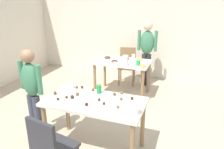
{
  "coord_description": "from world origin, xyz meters",
  "views": [
    {
      "loc": [
        0.99,
        -2.33,
        2.04
      ],
      "look_at": [
        -0.1,
        0.64,
        0.9
      ],
      "focal_mm": 34.92,
      "sensor_mm": 36.0,
      "label": 1
    }
  ],
  "objects_px": {
    "dining_table_far": "(122,66)",
    "chair_near_table": "(50,147)",
    "chair_far_table": "(127,63)",
    "mixing_bowl": "(132,110)",
    "soda_can": "(99,89)",
    "dining_table_near": "(94,108)",
    "pitcher_far": "(125,61)",
    "person_girl_near": "(32,88)",
    "person_adult_far": "(147,48)"
  },
  "relations": [
    {
      "from": "soda_can",
      "to": "pitcher_far",
      "type": "distance_m",
      "value": 1.36
    },
    {
      "from": "dining_table_far",
      "to": "mixing_bowl",
      "type": "distance_m",
      "value": 2.15
    },
    {
      "from": "chair_near_table",
      "to": "chair_far_table",
      "type": "distance_m",
      "value": 3.3
    },
    {
      "from": "person_adult_far",
      "to": "pitcher_far",
      "type": "distance_m",
      "value": 0.99
    },
    {
      "from": "person_adult_far",
      "to": "soda_can",
      "type": "height_order",
      "value": "person_adult_far"
    },
    {
      "from": "dining_table_near",
      "to": "person_adult_far",
      "type": "relative_size",
      "value": 0.87
    },
    {
      "from": "chair_far_table",
      "to": "person_girl_near",
      "type": "distance_m",
      "value": 2.74
    },
    {
      "from": "chair_near_table",
      "to": "person_adult_far",
      "type": "relative_size",
      "value": 0.57
    },
    {
      "from": "dining_table_near",
      "to": "person_girl_near",
      "type": "xyz_separation_m",
      "value": [
        -0.94,
        -0.06,
        0.17
      ]
    },
    {
      "from": "chair_far_table",
      "to": "person_girl_near",
      "type": "xyz_separation_m",
      "value": [
        -0.64,
        -2.64,
        0.32
      ]
    },
    {
      "from": "chair_near_table",
      "to": "soda_can",
      "type": "distance_m",
      "value": 1.02
    },
    {
      "from": "dining_table_near",
      "to": "pitcher_far",
      "type": "height_order",
      "value": "pitcher_far"
    },
    {
      "from": "dining_table_far",
      "to": "person_adult_far",
      "type": "relative_size",
      "value": 0.76
    },
    {
      "from": "chair_near_table",
      "to": "pitcher_far",
      "type": "distance_m",
      "value": 2.35
    },
    {
      "from": "chair_far_table",
      "to": "soda_can",
      "type": "height_order",
      "value": "soda_can"
    },
    {
      "from": "mixing_bowl",
      "to": "chair_far_table",
      "type": "bearing_deg",
      "value": 107.39
    },
    {
      "from": "soda_can",
      "to": "pitcher_far",
      "type": "relative_size",
      "value": 0.59
    },
    {
      "from": "chair_far_table",
      "to": "pitcher_far",
      "type": "relative_size",
      "value": 4.22
    },
    {
      "from": "chair_near_table",
      "to": "mixing_bowl",
      "type": "bearing_deg",
      "value": 38.25
    },
    {
      "from": "dining_table_near",
      "to": "dining_table_far",
      "type": "bearing_deg",
      "value": 96.42
    },
    {
      "from": "dining_table_near",
      "to": "pitcher_far",
      "type": "relative_size",
      "value": 6.41
    },
    {
      "from": "dining_table_near",
      "to": "soda_can",
      "type": "bearing_deg",
      "value": 98.0
    },
    {
      "from": "chair_near_table",
      "to": "mixing_bowl",
      "type": "xyz_separation_m",
      "value": [
        0.75,
        0.59,
        0.29
      ]
    },
    {
      "from": "dining_table_far",
      "to": "soda_can",
      "type": "distance_m",
      "value": 1.66
    },
    {
      "from": "mixing_bowl",
      "to": "soda_can",
      "type": "bearing_deg",
      "value": 147.84
    },
    {
      "from": "dining_table_far",
      "to": "pitcher_far",
      "type": "xyz_separation_m",
      "value": [
        0.15,
        -0.28,
        0.21
      ]
    },
    {
      "from": "mixing_bowl",
      "to": "soda_can",
      "type": "distance_m",
      "value": 0.69
    },
    {
      "from": "chair_near_table",
      "to": "dining_table_far",
      "type": "bearing_deg",
      "value": 90.19
    },
    {
      "from": "person_girl_near",
      "to": "person_adult_far",
      "type": "xyz_separation_m",
      "value": [
        1.1,
        2.63,
        0.1
      ]
    },
    {
      "from": "dining_table_far",
      "to": "chair_near_table",
      "type": "distance_m",
      "value": 2.6
    },
    {
      "from": "dining_table_far",
      "to": "pitcher_far",
      "type": "relative_size",
      "value": 5.59
    },
    {
      "from": "chair_near_table",
      "to": "mixing_bowl",
      "type": "height_order",
      "value": "chair_near_table"
    },
    {
      "from": "chair_near_table",
      "to": "mixing_bowl",
      "type": "distance_m",
      "value": 1.0
    },
    {
      "from": "chair_far_table",
      "to": "dining_table_far",
      "type": "bearing_deg",
      "value": -82.74
    },
    {
      "from": "mixing_bowl",
      "to": "pitcher_far",
      "type": "bearing_deg",
      "value": 109.4
    },
    {
      "from": "person_girl_near",
      "to": "mixing_bowl",
      "type": "bearing_deg",
      "value": -2.57
    },
    {
      "from": "soda_can",
      "to": "pitcher_far",
      "type": "xyz_separation_m",
      "value": [
        -0.03,
        1.36,
        0.04
      ]
    },
    {
      "from": "chair_far_table",
      "to": "person_adult_far",
      "type": "relative_size",
      "value": 0.57
    },
    {
      "from": "mixing_bowl",
      "to": "dining_table_far",
      "type": "bearing_deg",
      "value": 110.69
    },
    {
      "from": "person_girl_near",
      "to": "soda_can",
      "type": "height_order",
      "value": "person_girl_near"
    },
    {
      "from": "dining_table_far",
      "to": "person_girl_near",
      "type": "height_order",
      "value": "person_girl_near"
    },
    {
      "from": "person_girl_near",
      "to": "pitcher_far",
      "type": "bearing_deg",
      "value": 62.13
    },
    {
      "from": "mixing_bowl",
      "to": "soda_can",
      "type": "xyz_separation_m",
      "value": [
        -0.58,
        0.37,
        0.02
      ]
    },
    {
      "from": "dining_table_near",
      "to": "mixing_bowl",
      "type": "height_order",
      "value": "mixing_bowl"
    },
    {
      "from": "chair_near_table",
      "to": "chair_far_table",
      "type": "xyz_separation_m",
      "value": [
        -0.1,
        3.3,
        0.0
      ]
    },
    {
      "from": "mixing_bowl",
      "to": "person_girl_near",
      "type": "bearing_deg",
      "value": 177.43
    },
    {
      "from": "chair_near_table",
      "to": "chair_far_table",
      "type": "height_order",
      "value": "same"
    },
    {
      "from": "chair_far_table",
      "to": "person_adult_far",
      "type": "height_order",
      "value": "person_adult_far"
    },
    {
      "from": "person_adult_far",
      "to": "chair_near_table",
      "type": "bearing_deg",
      "value": -96.36
    },
    {
      "from": "dining_table_far",
      "to": "soda_can",
      "type": "bearing_deg",
      "value": -83.81
    }
  ]
}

